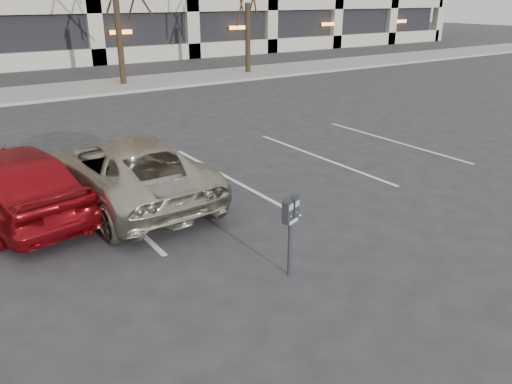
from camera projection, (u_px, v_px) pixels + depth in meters
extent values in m
plane|color=#28282B|center=(229.00, 228.00, 9.04)|extent=(140.00, 140.00, 0.00)
cube|color=gray|center=(34.00, 93.00, 21.31)|extent=(80.00, 4.00, 0.12)
cube|color=silver|center=(111.00, 204.00, 10.07)|extent=(0.10, 5.20, 0.00)
cube|color=silver|center=(229.00, 178.00, 11.54)|extent=(0.10, 5.20, 0.00)
cube|color=silver|center=(320.00, 157.00, 13.01)|extent=(0.10, 5.20, 0.00)
cube|color=silver|center=(393.00, 141.00, 14.48)|extent=(0.10, 5.20, 0.00)
cylinder|color=black|center=(120.00, 44.00, 22.74)|extent=(0.28, 0.28, 3.80)
cylinder|color=black|center=(248.00, 39.00, 26.45)|extent=(0.28, 0.28, 3.64)
cylinder|color=black|center=(290.00, 248.00, 7.37)|extent=(0.06, 0.06, 0.90)
cube|color=black|center=(290.00, 219.00, 7.20)|extent=(0.32, 0.20, 0.06)
cube|color=silver|center=(294.00, 221.00, 7.18)|extent=(0.21, 0.08, 0.05)
cube|color=gray|center=(291.00, 207.00, 7.02)|extent=(0.10, 0.04, 0.09)
cube|color=gray|center=(298.00, 204.00, 7.14)|extent=(0.10, 0.04, 0.09)
imported|color=#ABA391|center=(128.00, 169.00, 10.06)|extent=(2.30, 4.86, 1.34)
cube|color=#DF6304|center=(123.00, 150.00, 8.98)|extent=(0.10, 0.20, 0.01)
imported|color=maroon|center=(13.00, 181.00, 9.27)|extent=(2.36, 4.41, 1.43)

